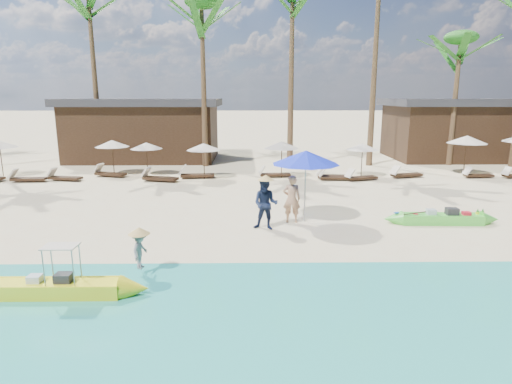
{
  "coord_description": "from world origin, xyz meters",
  "views": [
    {
      "loc": [
        -0.47,
        -13.55,
        4.52
      ],
      "look_at": [
        -0.23,
        2.0,
        1.0
      ],
      "focal_mm": 30.0,
      "sensor_mm": 36.0,
      "label": 1
    }
  ],
  "objects_px": {
    "blue_umbrella": "(306,157)",
    "green_canoe": "(441,218)",
    "yellow_canoe": "(57,288)",
    "tourist": "(292,199)"
  },
  "relations": [
    {
      "from": "yellow_canoe",
      "to": "blue_umbrella",
      "type": "xyz_separation_m",
      "value": [
        6.46,
        5.94,
        2.16
      ]
    },
    {
      "from": "green_canoe",
      "to": "tourist",
      "type": "relative_size",
      "value": 2.63
    },
    {
      "from": "yellow_canoe",
      "to": "tourist",
      "type": "distance_m",
      "value": 8.35
    },
    {
      "from": "yellow_canoe",
      "to": "green_canoe",
      "type": "bearing_deg",
      "value": 25.99
    },
    {
      "from": "tourist",
      "to": "blue_umbrella",
      "type": "distance_m",
      "value": 1.58
    },
    {
      "from": "green_canoe",
      "to": "tourist",
      "type": "bearing_deg",
      "value": 178.99
    },
    {
      "from": "green_canoe",
      "to": "blue_umbrella",
      "type": "relative_size",
      "value": 1.76
    },
    {
      "from": "tourist",
      "to": "blue_umbrella",
      "type": "height_order",
      "value": "blue_umbrella"
    },
    {
      "from": "yellow_canoe",
      "to": "tourist",
      "type": "bearing_deg",
      "value": 44.18
    },
    {
      "from": "blue_umbrella",
      "to": "green_canoe",
      "type": "bearing_deg",
      "value": -4.7
    }
  ]
}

